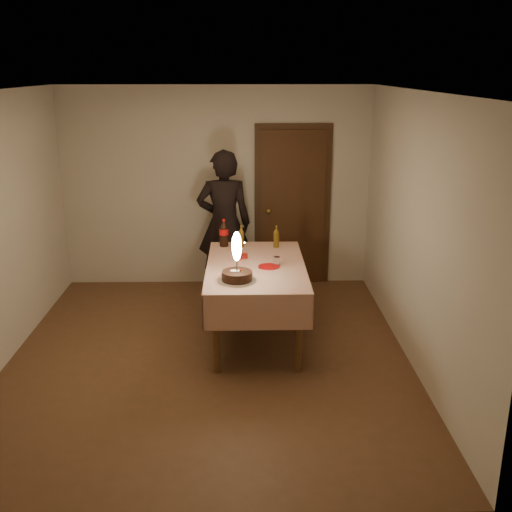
# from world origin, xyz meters

# --- Properties ---
(ground) EXTENTS (4.00, 4.50, 0.01)m
(ground) POSITION_xyz_m (0.00, 0.00, 0.00)
(ground) COLOR brown
(ground) RESTS_ON ground
(room_shell) EXTENTS (4.04, 4.54, 2.62)m
(room_shell) POSITION_xyz_m (0.03, 0.08, 1.65)
(room_shell) COLOR beige
(room_shell) RESTS_ON ground
(dining_table) EXTENTS (1.02, 1.72, 0.84)m
(dining_table) POSITION_xyz_m (0.48, 0.43, 0.73)
(dining_table) COLOR brown
(dining_table) RESTS_ON ground
(birthday_cake) EXTENTS (0.37, 0.37, 0.49)m
(birthday_cake) POSITION_xyz_m (0.29, -0.05, 0.95)
(birthday_cake) COLOR white
(birthday_cake) RESTS_ON dining_table
(red_plate) EXTENTS (0.22, 0.22, 0.01)m
(red_plate) POSITION_xyz_m (0.61, 0.36, 0.84)
(red_plate) COLOR #BC0D0E
(red_plate) RESTS_ON dining_table
(red_cup) EXTENTS (0.08, 0.08, 0.10)m
(red_cup) POSITION_xyz_m (0.29, 0.60, 0.89)
(red_cup) COLOR #B9180C
(red_cup) RESTS_ON dining_table
(clear_cup) EXTENTS (0.07, 0.07, 0.09)m
(clear_cup) POSITION_xyz_m (0.70, 0.42, 0.88)
(clear_cup) COLOR white
(clear_cup) RESTS_ON dining_table
(napkin_stack) EXTENTS (0.15, 0.15, 0.02)m
(napkin_stack) POSITION_xyz_m (0.32, 0.71, 0.85)
(napkin_stack) COLOR #A31812
(napkin_stack) RESTS_ON dining_table
(cola_bottle) EXTENTS (0.10, 0.10, 0.32)m
(cola_bottle) POSITION_xyz_m (0.13, 1.13, 0.99)
(cola_bottle) COLOR black
(cola_bottle) RESTS_ON dining_table
(amber_bottle_left) EXTENTS (0.06, 0.06, 0.26)m
(amber_bottle_left) POSITION_xyz_m (0.33, 1.10, 0.96)
(amber_bottle_left) COLOR #593E0F
(amber_bottle_left) RESTS_ON dining_table
(amber_bottle_right) EXTENTS (0.06, 0.06, 0.26)m
(amber_bottle_right) POSITION_xyz_m (0.73, 1.07, 0.96)
(amber_bottle_right) COLOR #593E0F
(amber_bottle_right) RESTS_ON dining_table
(photographer) EXTENTS (0.69, 0.48, 1.86)m
(photographer) POSITION_xyz_m (0.11, 1.81, 0.93)
(photographer) COLOR black
(photographer) RESTS_ON ground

